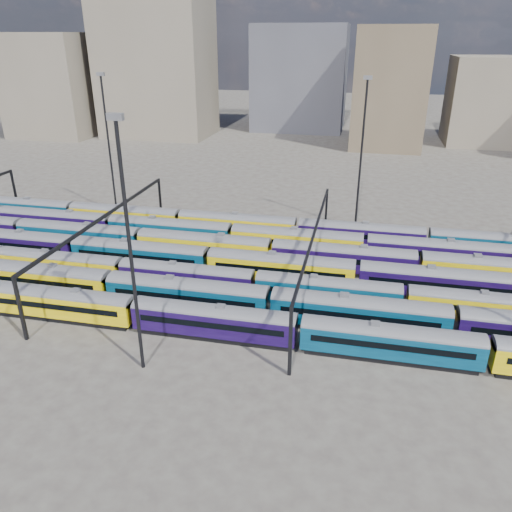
% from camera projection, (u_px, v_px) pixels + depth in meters
% --- Properties ---
extents(ground, '(500.00, 500.00, 0.00)m').
position_uv_depth(ground, '(241.00, 279.00, 70.34)').
color(ground, '#423C38').
rests_on(ground, ground).
extents(rake_0, '(115.03, 2.81, 4.71)m').
position_uv_depth(rake_0, '(134.00, 309.00, 57.71)').
color(rake_0, black).
rests_on(rake_0, ground).
extents(rake_1, '(123.84, 3.02, 5.09)m').
position_uv_depth(rake_1, '(110.00, 283.00, 63.19)').
color(rake_1, black).
rests_on(rake_1, ground).
extents(rake_2, '(130.14, 2.72, 4.56)m').
position_uv_depth(rake_2, '(328.00, 289.00, 62.47)').
color(rake_2, black).
rests_on(rake_2, ground).
extents(rake_3, '(144.39, 3.02, 5.08)m').
position_uv_depth(rake_3, '(140.00, 252.00, 72.20)').
color(rake_3, black).
rests_on(rake_3, ground).
extents(rake_4, '(144.73, 3.02, 5.09)m').
position_uv_depth(rake_4, '(343.00, 256.00, 71.02)').
color(rake_4, black).
rests_on(rake_4, ground).
extents(rake_5, '(144.79, 3.02, 5.09)m').
position_uv_depth(rake_5, '(297.00, 239.00, 76.92)').
color(rake_5, black).
rests_on(rake_5, ground).
extents(rake_6, '(121.49, 2.96, 4.99)m').
position_uv_depth(rake_6, '(180.00, 219.00, 85.48)').
color(rake_6, black).
rests_on(rake_6, ground).
extents(gantry_1, '(0.35, 40.35, 8.03)m').
position_uv_depth(gantry_1, '(105.00, 223.00, 71.47)').
color(gantry_1, black).
rests_on(gantry_1, ground).
extents(gantry_2, '(0.35, 40.35, 8.03)m').
position_uv_depth(gantry_2, '(314.00, 240.00, 65.63)').
color(gantry_2, black).
rests_on(gantry_2, ground).
extents(mast_1, '(1.40, 0.50, 25.60)m').
position_uv_depth(mast_1, '(108.00, 140.00, 90.12)').
color(mast_1, black).
rests_on(mast_1, ground).
extents(mast_2, '(1.40, 0.50, 25.60)m').
position_uv_depth(mast_2, '(129.00, 243.00, 45.99)').
color(mast_2, black).
rests_on(mast_2, ground).
extents(mast_3, '(1.40, 0.50, 25.60)m').
position_uv_depth(mast_3, '(362.00, 149.00, 83.14)').
color(mast_3, black).
rests_on(mast_3, ground).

